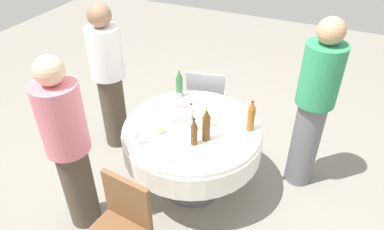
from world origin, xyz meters
TOP-DOWN VIEW (x-y plane):
  - ground_plane at (0.00, 0.00)m, footprint 10.00×10.00m
  - dining_table at (0.00, 0.00)m, footprint 1.25×1.25m
  - bottle_clear_right at (-0.06, -0.02)m, footprint 0.06×0.06m
  - bottle_green_west at (0.41, 0.32)m, footprint 0.07×0.07m
  - bottle_brown_south at (-0.21, -0.11)m, footprint 0.06×0.06m
  - bottle_amber_front at (0.17, -0.47)m, footprint 0.07×0.07m
  - bottle_brown_left at (-0.11, -0.18)m, footprint 0.07×0.07m
  - wine_glass_front at (0.22, 0.24)m, footprint 0.06×0.06m
  - wine_glass_left at (0.01, 0.19)m, footprint 0.07×0.07m
  - wine_glass_north at (-0.40, 0.30)m, footprint 0.06×0.06m
  - plate_rear at (-0.19, 0.20)m, footprint 0.22×0.22m
  - plate_near at (0.11, -0.16)m, footprint 0.24×0.24m
  - plate_inner at (-0.28, -0.31)m, footprint 0.21×0.21m
  - plate_east at (-0.43, -0.04)m, footprint 0.21×0.21m
  - spoon_west at (0.37, -0.15)m, footprint 0.07×0.18m
  - knife_south at (0.23, 0.41)m, footprint 0.03×0.18m
  - fork_front at (0.44, 0.09)m, footprint 0.02×0.18m
  - person_right at (-0.74, 0.71)m, footprint 0.34×0.34m
  - person_west at (0.30, 1.07)m, footprint 0.34×0.34m
  - person_south at (0.54, -0.93)m, footprint 0.34×0.34m
  - chair_north at (0.82, 0.19)m, footprint 0.48×0.48m
  - chair_far at (-1.00, 0.12)m, footprint 0.44×0.44m

SIDE VIEW (x-z plane):
  - ground_plane at x=0.00m, z-range 0.00..0.00m
  - chair_north at x=0.82m, z-range 0.08..0.95m
  - chair_far at x=-1.00m, z-range 0.08..0.95m
  - dining_table at x=0.00m, z-range 0.22..0.96m
  - spoon_west at x=0.37m, z-range 0.74..0.74m
  - knife_south at x=0.23m, z-range 0.74..0.74m
  - fork_front at x=0.44m, z-range 0.74..0.74m
  - plate_inner at x=-0.28m, z-range 0.74..0.76m
  - plate_east at x=-0.43m, z-range 0.74..0.76m
  - plate_rear at x=-0.19m, z-range 0.73..0.77m
  - plate_near at x=0.11m, z-range 0.73..0.77m
  - wine_glass_north at x=-0.40m, z-range 0.77..0.91m
  - wine_glass_front at x=0.22m, z-range 0.77..0.91m
  - person_west at x=0.30m, z-range 0.04..1.64m
  - person_right at x=-0.74m, z-range 0.04..1.65m
  - wine_glass_left at x=0.01m, z-range 0.77..0.92m
  - bottle_brown_south at x=-0.21m, z-range 0.73..0.99m
  - bottle_clear_right at x=-0.06m, z-range 0.73..1.01m
  - bottle_amber_front at x=0.17m, z-range 0.73..1.02m
  - bottle_green_west at x=0.41m, z-range 0.73..1.03m
  - bottle_brown_left at x=-0.11m, z-range 0.73..1.04m
  - person_south at x=0.54m, z-range 0.05..1.73m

